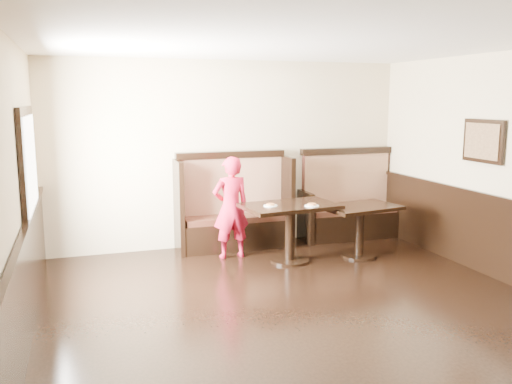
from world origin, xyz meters
name	(u,v)px	position (x,y,z in m)	size (l,w,h in m)	color
ground	(329,334)	(0.00, 0.00, 0.00)	(7.00, 7.00, 0.00)	black
room_shell	(290,262)	(-0.30, 0.28, 0.67)	(7.00, 7.00, 7.00)	beige
booth_main	(233,213)	(0.00, 3.30, 0.53)	(1.75, 0.72, 1.45)	black
booth_neighbor	(349,208)	(1.95, 3.29, 0.48)	(1.65, 0.72, 1.45)	black
table_main	(290,218)	(0.53, 2.32, 0.62)	(1.35, 0.93, 0.81)	black
table_neighbor	(360,219)	(1.56, 2.23, 0.55)	(1.17, 0.87, 0.74)	black
child	(231,207)	(-0.19, 2.78, 0.72)	(0.53, 0.35, 1.44)	red
pizza_plate_left	(270,205)	(0.23, 2.29, 0.82)	(0.19, 0.19, 0.03)	white
pizza_plate_right	(312,205)	(0.76, 2.11, 0.82)	(0.20, 0.20, 0.04)	white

